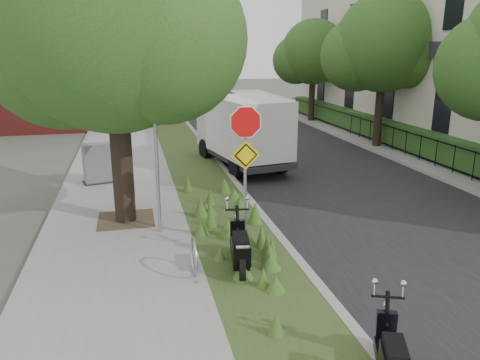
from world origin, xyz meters
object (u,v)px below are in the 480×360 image
at_px(sign_assembly, 245,148).
at_px(box_truck, 243,129).
at_px(utility_cabinet, 97,164).
at_px(scooter_near, 240,252).

height_order(sign_assembly, box_truck, sign_assembly).
relative_size(box_truck, utility_cabinet, 4.08).
distance_m(sign_assembly, scooter_near, 2.22).
distance_m(box_truck, utility_cabinet, 5.40).
bearing_deg(sign_assembly, scooter_near, -108.32).
bearing_deg(sign_assembly, box_truck, 76.92).
bearing_deg(sign_assembly, utility_cabinet, 120.08).
bearing_deg(box_truck, sign_assembly, -103.08).
bearing_deg(box_truck, scooter_near, -103.84).
relative_size(sign_assembly, scooter_near, 1.95).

